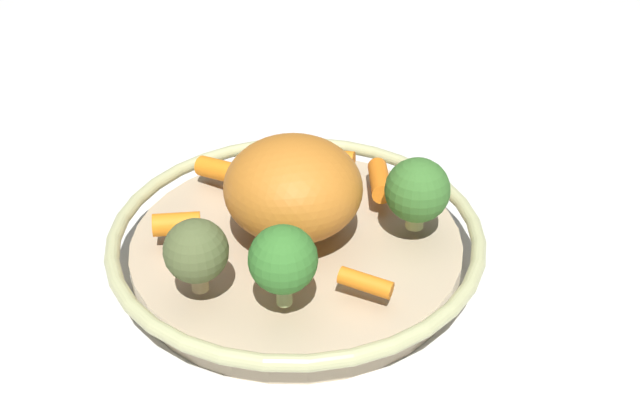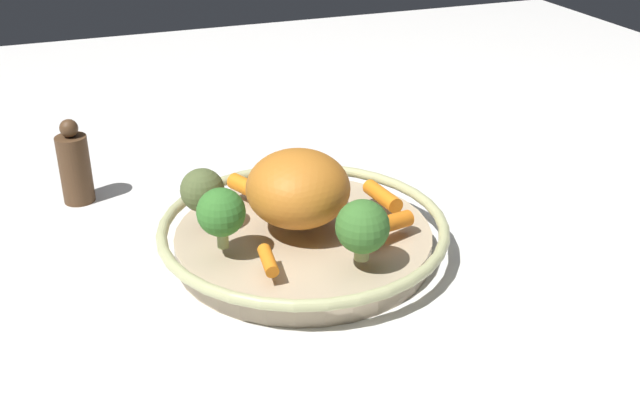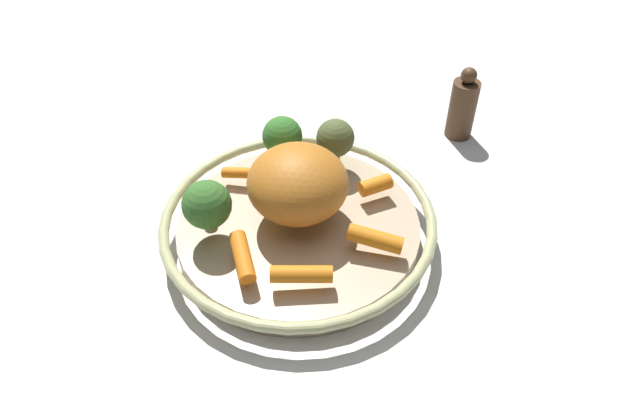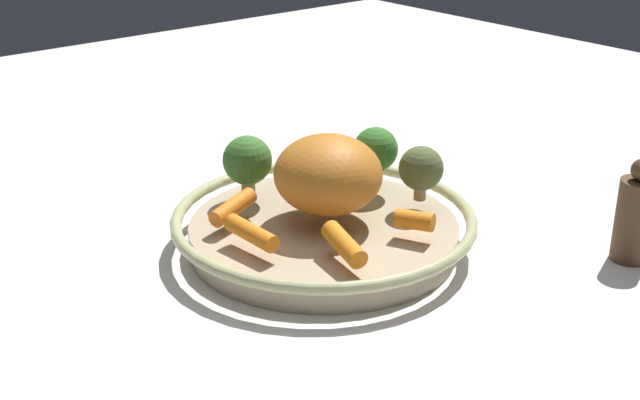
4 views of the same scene
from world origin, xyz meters
TOP-DOWN VIEW (x-y plane):
  - ground_plane at (0.00, 0.00)m, footprint 2.27×2.27m
  - serving_bowl at (0.00, 0.00)m, footprint 0.35×0.35m
  - roast_chicken_piece at (0.00, 0.01)m, footprint 0.13×0.13m
  - baby_carrot_center at (0.01, -0.11)m, footprint 0.07×0.02m
  - baby_carrot_right at (-0.06, -0.08)m, footprint 0.04×0.07m
  - baby_carrot_back at (-0.08, 0.07)m, footprint 0.05×0.02m
  - baby_carrot_left at (0.10, 0.05)m, footprint 0.05×0.04m
  - baby_carrot_near_rim at (0.09, -0.05)m, footprint 0.07×0.04m
  - broccoli_floret_mid at (-0.10, -0.03)m, footprint 0.06×0.06m
  - broccoli_floret_small at (-0.03, 0.10)m, footprint 0.05×0.05m
  - broccoli_floret_edge at (0.04, 0.11)m, footprint 0.05×0.05m
  - pepper_mill at (0.24, 0.24)m, footprint 0.04×0.04m

SIDE VIEW (x-z plane):
  - ground_plane at x=0.00m, z-range 0.00..0.00m
  - serving_bowl at x=0.00m, z-range 0.00..0.05m
  - baby_carrot_back at x=-0.08m, z-range 0.04..0.06m
  - pepper_mill at x=0.24m, z-range -0.01..0.11m
  - baby_carrot_center at x=0.01m, z-range 0.04..0.07m
  - baby_carrot_right at x=-0.06m, z-range 0.04..0.07m
  - baby_carrot_left at x=0.10m, z-range 0.04..0.07m
  - baby_carrot_near_rim at x=0.09m, z-range 0.04..0.07m
  - broccoli_floret_edge at x=0.04m, z-range 0.05..0.11m
  - broccoli_floret_mid at x=-0.10m, z-range 0.05..0.12m
  - broccoli_floret_small at x=-0.03m, z-range 0.05..0.12m
  - roast_chicken_piece at x=0.00m, z-range 0.04..0.13m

